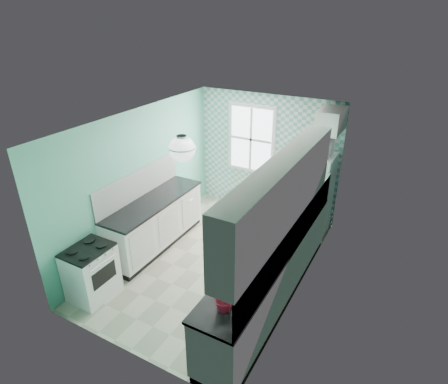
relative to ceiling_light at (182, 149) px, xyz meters
The scene contains 26 objects.
floor 2.47m from the ceiling_light, 90.00° to the left, with size 3.00×4.40×0.02m, color beige.
ceiling 0.82m from the ceiling_light, 90.00° to the left, with size 3.00×4.40×0.02m, color white.
wall_back 3.20m from the ceiling_light, 90.00° to the left, with size 3.00×0.02×2.50m, color #62C6A8.
wall_front 1.77m from the ceiling_light, 90.00° to the right, with size 3.00×0.02×2.50m, color #62C6A8.
wall_left 2.02m from the ceiling_light, 152.09° to the left, with size 0.02×4.40×2.50m, color #62C6A8.
wall_right 2.02m from the ceiling_light, 27.91° to the left, with size 0.02×4.40×2.50m, color #62C6A8.
accent_wall 3.17m from the ceiling_light, 90.00° to the left, with size 3.00×0.01×2.50m, color #62B3AE.
window 3.08m from the ceiling_light, 96.74° to the left, with size 1.04×0.05×1.44m.
backsplash_right 1.91m from the ceiling_light, 15.05° to the left, with size 0.02×3.60×0.51m, color white.
backsplash_left 2.00m from the ceiling_light, 154.02° to the left, with size 0.02×2.15×0.51m, color white.
upper_cabinets_right 1.41m from the ceiling_light, ahead, with size 0.33×3.20×0.90m, color white.
upper_cabinet_fridge 2.93m from the ceiling_light, 63.70° to the left, with size 0.40×0.74×0.40m, color white.
ceiling_light is the anchor object (origin of this frame).
base_cabinets_right 2.26m from the ceiling_light, 18.43° to the left, with size 0.60×3.60×0.90m, color white.
countertop_right 1.88m from the ceiling_light, 18.65° to the left, with size 0.63×3.60×0.04m, color black.
base_cabinets_left 2.34m from the ceiling_light, 148.86° to the left, with size 0.60×2.15×0.90m, color white.
countertop_left 1.97m from the ceiling_light, 148.54° to the left, with size 0.63×2.15×0.04m, color black.
fridge 3.20m from the ceiling_light, 66.77° to the left, with size 0.69×0.69×1.59m.
stove 2.38m from the ceiling_light, 145.81° to the right, with size 0.55×0.68×0.82m.
sink 2.30m from the ceiling_light, 48.82° to the left, with size 0.49×0.41×0.53m.
rug 2.73m from the ceiling_light, 84.32° to the left, with size 0.76×1.08×0.02m, color maroon.
dish_towel 2.64m from the ceiling_light, 61.99° to the left, with size 0.01×0.22×0.32m, color #5EA28E.
fruit_bowl 1.98m from the ceiling_light, 33.88° to the right, with size 0.28×0.28×0.07m, color white.
potted_plant 1.99m from the ceiling_light, 40.43° to the right, with size 0.31×0.27×0.34m, color red.
soap_bottle 2.55m from the ceiling_light, 55.25° to the left, with size 0.07×0.08×0.16m, color #A3B4BA.
microwave 2.87m from the ceiling_light, 66.77° to the left, with size 0.54×0.37×0.30m, color white.
Camera 1 is at (2.71, -4.61, 3.97)m, focal length 30.00 mm.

